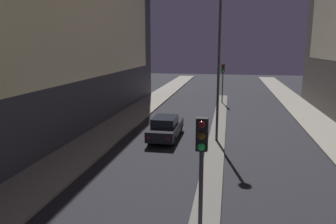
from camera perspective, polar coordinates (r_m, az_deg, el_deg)
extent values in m
cube|color=#56544F|center=(23.91, 8.68, -3.28)|extent=(1.07, 33.99, 0.11)
cylinder|color=#383838|center=(9.57, 5.68, -15.84)|extent=(0.12, 0.12, 3.22)
cube|color=black|center=(8.81, 5.95, -3.84)|extent=(0.32, 0.28, 0.90)
sphere|color=#4C0F0F|center=(8.57, 5.89, -2.22)|extent=(0.20, 0.20, 0.20)
sphere|color=#4C380A|center=(8.64, 5.85, -4.16)|extent=(0.20, 0.20, 0.20)
sphere|color=#1EEA4C|center=(8.73, 5.81, -6.05)|extent=(0.20, 0.20, 0.20)
cylinder|color=#383838|center=(35.11, 9.46, 4.20)|extent=(0.12, 0.12, 3.22)
cube|color=black|center=(34.91, 9.57, 7.56)|extent=(0.32, 0.28, 0.90)
sphere|color=#4C0F0F|center=(34.72, 9.58, 8.03)|extent=(0.20, 0.20, 0.20)
sphere|color=#4C380A|center=(34.73, 9.57, 7.54)|extent=(0.20, 0.20, 0.20)
sphere|color=#1EEA4C|center=(34.76, 9.55, 7.04)|extent=(0.20, 0.20, 0.20)
cylinder|color=#383838|center=(20.59, 8.80, 7.18)|extent=(0.16, 0.16, 8.98)
cube|color=black|center=(21.81, -0.37, -2.97)|extent=(1.72, 4.68, 0.66)
cube|color=black|center=(21.33, -0.55, -1.60)|extent=(1.46, 2.10, 0.57)
cube|color=red|center=(19.72, -3.39, -4.46)|extent=(0.14, 0.04, 0.10)
cube|color=red|center=(19.48, 0.07, -4.65)|extent=(0.14, 0.04, 0.10)
cylinder|color=black|center=(23.42, -1.50, -2.80)|extent=(0.22, 0.64, 0.64)
cylinder|color=black|center=(23.16, 2.14, -2.97)|extent=(0.22, 0.64, 0.64)
cylinder|color=black|center=(20.69, -3.18, -4.75)|extent=(0.22, 0.64, 0.64)
cylinder|color=black|center=(20.40, 0.93, -4.98)|extent=(0.22, 0.64, 0.64)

